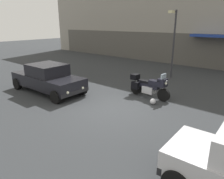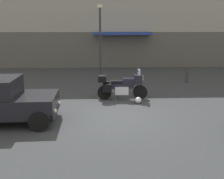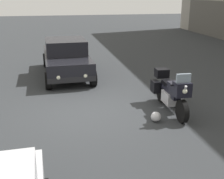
{
  "view_description": "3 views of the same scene",
  "coord_description": "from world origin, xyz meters",
  "px_view_note": "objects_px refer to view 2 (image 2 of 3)",
  "views": [
    {
      "loc": [
        5.65,
        -6.55,
        3.67
      ],
      "look_at": [
        -0.33,
        0.43,
        0.74
      ],
      "focal_mm": 33.58,
      "sensor_mm": 36.0,
      "label": 1
    },
    {
      "loc": [
        -0.47,
        -9.03,
        3.21
      ],
      "look_at": [
        -0.06,
        0.63,
        0.88
      ],
      "focal_mm": 41.96,
      "sensor_mm": 36.0,
      "label": 2
    },
    {
      "loc": [
        8.17,
        -1.02,
        3.4
      ],
      "look_at": [
        0.05,
        0.68,
        0.66
      ],
      "focal_mm": 47.03,
      "sensor_mm": 36.0,
      "label": 3
    }
  ],
  "objects_px": {
    "motorcycle": "(121,86)",
    "bollard_curbside": "(187,74)",
    "streetlamp_curbside": "(100,35)",
    "helmet": "(138,100)"
  },
  "relations": [
    {
      "from": "helmet",
      "to": "streetlamp_curbside",
      "type": "bearing_deg",
      "value": 107.54
    },
    {
      "from": "motorcycle",
      "to": "streetlamp_curbside",
      "type": "bearing_deg",
      "value": 103.2
    },
    {
      "from": "motorcycle",
      "to": "bollard_curbside",
      "type": "relative_size",
      "value": 2.56
    },
    {
      "from": "streetlamp_curbside",
      "to": "bollard_curbside",
      "type": "relative_size",
      "value": 5.05
    },
    {
      "from": "motorcycle",
      "to": "streetlamp_curbside",
      "type": "relative_size",
      "value": 0.51
    },
    {
      "from": "motorcycle",
      "to": "bollard_curbside",
      "type": "bearing_deg",
      "value": 41.7
    },
    {
      "from": "helmet",
      "to": "bollard_curbside",
      "type": "distance_m",
      "value": 5.5
    },
    {
      "from": "motorcycle",
      "to": "streetlamp_curbside",
      "type": "distance_m",
      "value": 4.97
    },
    {
      "from": "helmet",
      "to": "streetlamp_curbside",
      "type": "xyz_separation_m",
      "value": [
        -1.61,
        5.09,
        2.6
      ]
    },
    {
      "from": "motorcycle",
      "to": "helmet",
      "type": "distance_m",
      "value": 1.08
    }
  ]
}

